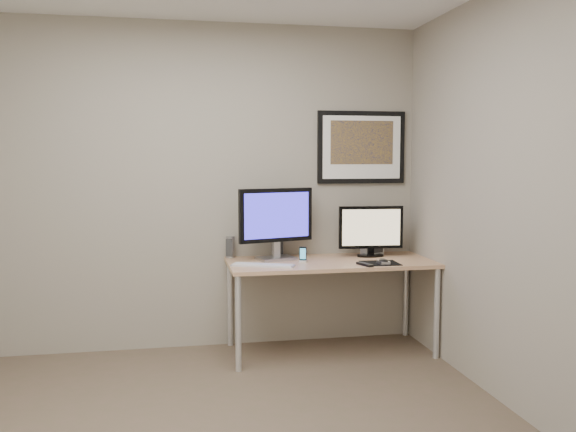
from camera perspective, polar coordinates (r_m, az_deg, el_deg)
name	(u,v)px	position (r m, az deg, el deg)	size (l,w,h in m)	color
room	(207,139)	(3.68, -7.57, 7.14)	(3.60, 3.60, 3.60)	white
desk	(330,269)	(4.81, 3.97, -4.97)	(1.60, 0.70, 0.73)	#A67050
framed_art	(361,147)	(5.14, 6.88, 6.41)	(0.75, 0.04, 0.60)	black
monitor_large	(276,220)	(4.79, -1.13, -0.41)	(0.61, 0.27, 0.57)	#A5A5AA
monitor_tv	(371,230)	(4.99, 7.76, -1.28)	(0.53, 0.14, 0.41)	black
speaker_left	(230,247)	(4.94, -5.42, -2.91)	(0.07, 0.07, 0.17)	#A5A5AA
speaker_right	(279,246)	(5.00, -0.82, -2.83)	(0.07, 0.07, 0.16)	#A5A5AA
phone_dock	(303,254)	(4.71, 1.41, -3.61)	(0.06, 0.06, 0.12)	black
keyboard	(263,265)	(4.55, -2.36, -4.61)	(0.47, 0.13, 0.02)	silver
mousepad	(380,263)	(4.72, 8.63, -4.38)	(0.27, 0.24, 0.00)	black
mouse	(383,261)	(4.68, 8.92, -4.19)	(0.07, 0.12, 0.04)	black
remote	(365,264)	(4.60, 7.19, -4.49)	(0.04, 0.16, 0.02)	black
fan_unit	(372,241)	(5.09, 7.89, -2.29)	(0.16, 0.12, 0.24)	silver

